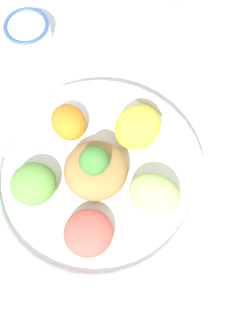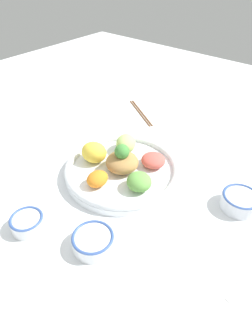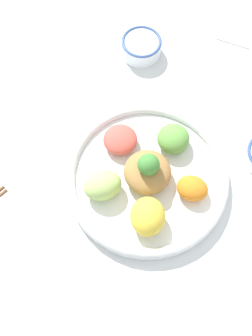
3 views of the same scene
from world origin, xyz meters
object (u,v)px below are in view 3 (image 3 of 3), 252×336
(salad_platter, at_px, (146,176))
(serving_spoon_extra, at_px, (247,46))
(serving_spoon_main, at_px, (76,55))
(sauce_bowl_red, at_px, (141,46))

(salad_platter, xyz_separation_m, serving_spoon_extra, (-0.41, 0.15, -0.02))
(serving_spoon_main, bearing_deg, serving_spoon_extra, -114.52)
(sauce_bowl_red, height_order, serving_spoon_main, sauce_bowl_red)
(serving_spoon_main, bearing_deg, salad_platter, 178.45)
(salad_platter, bearing_deg, sauce_bowl_red, -163.70)
(salad_platter, relative_size, sauce_bowl_red, 3.52)
(serving_spoon_main, relative_size, serving_spoon_extra, 0.88)
(salad_platter, xyz_separation_m, serving_spoon_main, (-0.27, -0.24, -0.02))
(serving_spoon_main, bearing_deg, sauce_bowl_red, -115.00)
(sauce_bowl_red, relative_size, serving_spoon_main, 0.86)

